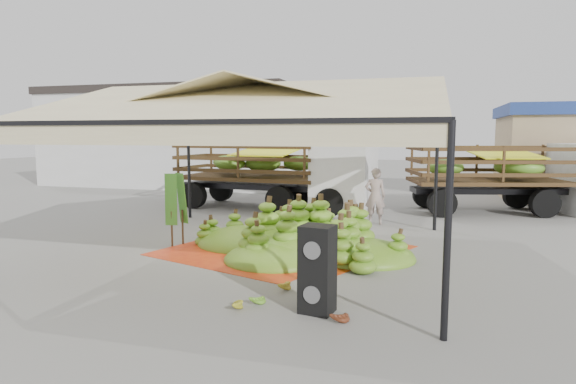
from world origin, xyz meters
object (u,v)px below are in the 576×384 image
(banana_heap, at_px, (304,226))
(speaker_stack, at_px, (317,269))
(vendor, at_px, (375,196))
(truck_left, at_px, (283,168))
(truck_right, at_px, (523,170))

(banana_heap, height_order, speaker_stack, speaker_stack)
(vendor, distance_m, truck_left, 4.42)
(truck_right, bearing_deg, truck_left, 175.39)
(speaker_stack, bearing_deg, truck_left, 119.04)
(speaker_stack, distance_m, vendor, 7.97)
(banana_heap, distance_m, vendor, 4.35)
(banana_heap, bearing_deg, speaker_stack, -72.82)
(truck_left, xyz_separation_m, truck_right, (8.61, 1.47, -0.03))
(speaker_stack, bearing_deg, truck_right, 76.51)
(banana_heap, relative_size, speaker_stack, 4.11)
(vendor, bearing_deg, speaker_stack, 82.60)
(banana_heap, height_order, truck_left, truck_left)
(banana_heap, relative_size, truck_left, 0.76)
(speaker_stack, relative_size, vendor, 0.78)
(banana_heap, relative_size, vendor, 3.23)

